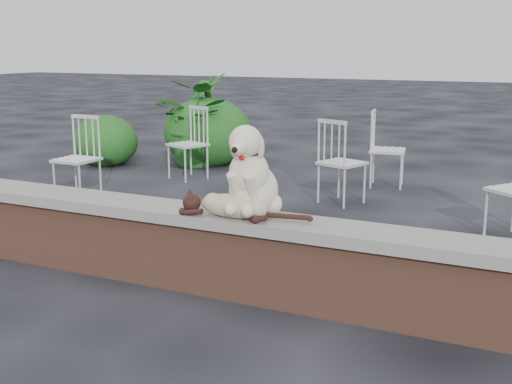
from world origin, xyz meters
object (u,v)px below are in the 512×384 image
at_px(chair_b, 188,143).
at_px(potted_plant_b, 207,118).
at_px(cat, 233,204).
at_px(dog, 254,168).
at_px(chair_c, 342,161).
at_px(chair_a, 76,158).
at_px(chair_e, 388,149).
at_px(potted_plant_a, 198,123).

distance_m(chair_b, potted_plant_b, 1.23).
bearing_deg(cat, dog, 59.56).
height_order(chair_c, chair_a, same).
distance_m(cat, chair_e, 4.08).
bearing_deg(chair_e, potted_plant_a, 75.58).
distance_m(chair_e, potted_plant_b, 2.90).
height_order(chair_e, potted_plant_a, potted_plant_a).
height_order(chair_b, potted_plant_a, potted_plant_a).
distance_m(cat, chair_a, 3.54).
height_order(dog, chair_a, dog).
height_order(chair_e, potted_plant_b, potted_plant_b).
relative_size(chair_e, chair_a, 1.00).
height_order(chair_b, chair_c, same).
height_order(chair_b, chair_e, same).
bearing_deg(potted_plant_b, chair_b, -72.24).
bearing_deg(chair_c, dog, 116.01).
bearing_deg(potted_plant_b, potted_plant_a, -84.16).
relative_size(chair_c, potted_plant_b, 0.71).
bearing_deg(chair_a, dog, -30.45).
height_order(dog, chair_c, dog).
bearing_deg(dog, chair_c, 93.48).
distance_m(chair_e, chair_a, 3.71).
distance_m(chair_b, chair_c, 2.29).
relative_size(cat, chair_a, 1.15).
bearing_deg(potted_plant_b, chair_e, -10.09).
relative_size(dog, chair_c, 0.68).
relative_size(potted_plant_a, potted_plant_b, 0.94).
bearing_deg(chair_a, cat, -33.21).
xyz_separation_m(cat, chair_b, (-2.46, 3.43, -0.20)).
distance_m(cat, potted_plant_a, 5.11).
xyz_separation_m(chair_e, potted_plant_b, (-2.85, 0.51, 0.19)).
xyz_separation_m(dog, cat, (-0.08, -0.15, -0.23)).
bearing_deg(potted_plant_a, chair_e, -4.05).
distance_m(chair_a, potted_plant_b, 2.70).
bearing_deg(cat, chair_a, 145.17).
height_order(potted_plant_a, potted_plant_b, potted_plant_b).
xyz_separation_m(dog, potted_plant_a, (-2.88, 4.13, -0.28)).
bearing_deg(chair_c, chair_a, 41.69).
bearing_deg(chair_a, chair_e, 35.19).
distance_m(chair_e, chair_c, 1.11).
height_order(cat, chair_e, chair_e).
xyz_separation_m(dog, chair_b, (-2.54, 3.28, -0.43)).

